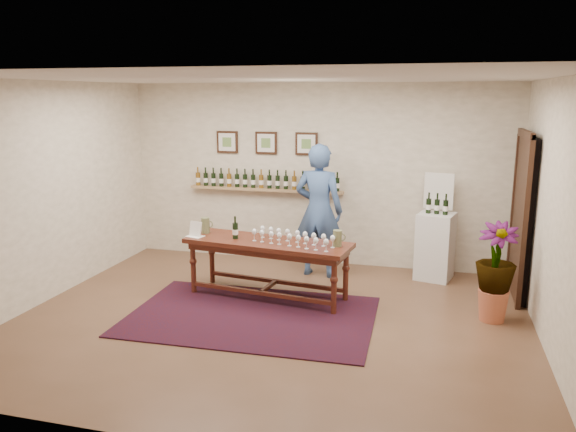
% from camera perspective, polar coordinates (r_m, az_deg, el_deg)
% --- Properties ---
extents(ground, '(6.00, 6.00, 0.00)m').
position_cam_1_polar(ground, '(6.78, -1.77, -10.53)').
color(ground, brown).
rests_on(ground, ground).
extents(room_shell, '(6.00, 6.00, 6.00)m').
position_cam_1_polar(room_shell, '(7.99, 16.83, 0.87)').
color(room_shell, '#F2E5CD').
rests_on(room_shell, ground).
extents(rug, '(2.97, 2.02, 0.02)m').
position_cam_1_polar(rug, '(6.89, -3.73, -10.09)').
color(rug, '#450C0C').
rests_on(rug, ground).
extents(tasting_table, '(2.24, 0.97, 0.77)m').
position_cam_1_polar(tasting_table, '(7.31, -2.06, -3.40)').
color(tasting_table, '#401F10').
rests_on(tasting_table, ground).
extents(table_glasses, '(1.23, 0.58, 0.17)m').
position_cam_1_polar(table_glasses, '(7.08, 0.48, -2.23)').
color(table_glasses, white).
rests_on(table_glasses, tasting_table).
extents(table_bottles, '(0.33, 0.25, 0.31)m').
position_cam_1_polar(table_bottles, '(7.40, -5.19, -1.05)').
color(table_bottles, black).
rests_on(table_bottles, tasting_table).
extents(pitcher_left, '(0.15, 0.15, 0.21)m').
position_cam_1_polar(pitcher_left, '(7.73, -8.39, -0.94)').
color(pitcher_left, '#61653F').
rests_on(pitcher_left, tasting_table).
extents(pitcher_right, '(0.15, 0.15, 0.21)m').
position_cam_1_polar(pitcher_right, '(7.01, 5.04, -2.28)').
color(pitcher_right, '#61653F').
rests_on(pitcher_right, tasting_table).
extents(menu_card, '(0.25, 0.21, 0.20)m').
position_cam_1_polar(menu_card, '(7.58, -9.38, -1.30)').
color(menu_card, white).
rests_on(menu_card, tasting_table).
extents(display_pedestal, '(0.58, 0.58, 0.97)m').
position_cam_1_polar(display_pedestal, '(8.37, 14.71, -2.99)').
color(display_pedestal, silver).
rests_on(display_pedestal, ground).
extents(pedestal_bottles, '(0.31, 0.15, 0.30)m').
position_cam_1_polar(pedestal_bottles, '(8.20, 14.91, 1.24)').
color(pedestal_bottles, black).
rests_on(pedestal_bottles, display_pedestal).
extents(info_sign, '(0.42, 0.12, 0.58)m').
position_cam_1_polar(info_sign, '(8.39, 15.08, 2.44)').
color(info_sign, white).
rests_on(info_sign, display_pedestal).
extents(potted_plant, '(0.57, 0.57, 1.02)m').
position_cam_1_polar(potted_plant, '(7.00, 20.31, -5.37)').
color(potted_plant, '#B35A3B').
rests_on(potted_plant, ground).
extents(person, '(0.75, 0.53, 1.95)m').
position_cam_1_polar(person, '(8.15, 3.15, 0.55)').
color(person, '#395586').
rests_on(person, ground).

